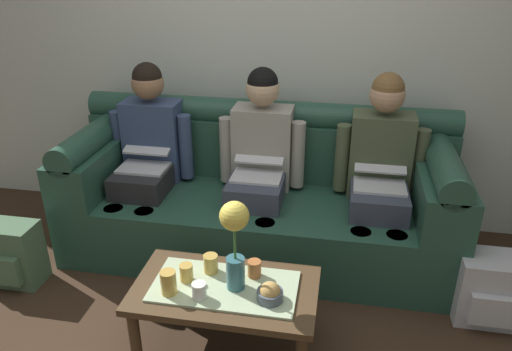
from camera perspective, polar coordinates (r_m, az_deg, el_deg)
The scene contains 15 objects.
back_wall_patterned at distance 3.44m, azimuth 2.11°, elevation 17.77°, with size 6.00×0.12×2.90m, color silver.
couch at distance 3.27m, azimuth 0.43°, elevation -2.66°, with size 2.48×0.88×0.96m.
person_left at distance 3.34m, azimuth -12.39°, elevation 2.88°, with size 0.56×0.67×1.22m.
person_middle at distance 3.14m, azimuth 0.44°, elevation 2.01°, with size 0.56×0.67×1.22m.
person_right at distance 3.11m, azimuth 14.22°, elevation 0.96°, with size 0.56×0.67×1.22m.
coffee_table at distance 2.49m, azimuth -3.60°, elevation -13.72°, with size 0.90×0.51×0.40m.
flower_vase at distance 2.27m, azimuth -2.48°, elevation -7.04°, with size 0.14×0.14×0.46m.
snack_bowl at distance 2.34m, azimuth 1.63°, elevation -13.51°, with size 0.12×0.12×0.10m.
cup_near_left at distance 2.48m, azimuth -0.19°, elevation -10.74°, with size 0.07×0.07×0.09m, color #B26633.
cup_near_right at distance 2.36m, azimuth -6.61°, elevation -13.12°, with size 0.07×0.07×0.08m, color white.
cup_far_center at distance 2.47m, azimuth -8.08°, elevation -11.10°, with size 0.07×0.07×0.09m, color gold.
cup_far_left at distance 2.40m, azimuth -10.12°, elevation -12.11°, with size 0.08×0.08×0.12m, color gold.
cup_far_right at distance 2.52m, azimuth -5.27°, elevation -10.13°, with size 0.07×0.07×0.09m, color gold.
backpack_right at distance 3.03m, azimuth 25.45°, elevation -11.86°, with size 0.36×0.29×0.39m.
backpack_left at distance 3.35m, azimuth -26.44°, elevation -8.20°, with size 0.33×0.25×0.40m.
Camera 1 is at (0.50, -1.68, 1.90)m, focal length 34.50 mm.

